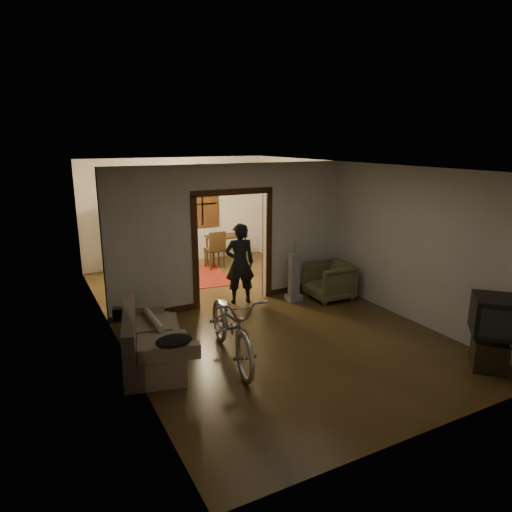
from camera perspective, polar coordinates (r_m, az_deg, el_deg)
floor at (r=8.88m, az=-0.90°, el=-7.10°), size 5.00×8.50×0.01m
ceiling at (r=8.27m, az=-0.98°, el=11.26°), size 5.00×8.50×0.01m
wall_back at (r=12.35m, az=-9.87°, el=5.55°), size 5.00×0.02×2.80m
wall_left at (r=7.71m, az=-17.79°, el=-0.21°), size 0.02×8.50×2.80m
wall_right at (r=9.82m, az=12.23°, el=3.19°), size 0.02×8.50×2.80m
partition_wall at (r=9.13m, az=-3.06°, el=2.67°), size 5.00×0.14×2.80m
door_casing at (r=9.19m, az=-3.03°, el=0.84°), size 1.74×0.20×2.32m
far_window at (r=12.52m, az=-6.78°, el=6.48°), size 0.98×0.06×1.28m
chandelier at (r=10.59m, az=-7.13°, el=9.40°), size 0.24×0.24×0.24m
light_switch at (r=9.57m, az=2.87°, el=2.30°), size 0.08×0.01×0.12m
sofa at (r=7.08m, az=-12.79°, el=-9.50°), size 1.23×1.99×0.85m
rolled_paper at (r=7.34m, az=-12.69°, el=-7.75°), size 0.11×0.84×0.11m
jacket at (r=6.19m, az=-10.23°, el=-10.39°), size 0.49×0.37×0.14m
bicycle at (r=6.91m, az=-3.03°, el=-8.63°), size 1.04×2.19×1.10m
armchair at (r=9.63m, az=9.13°, el=-3.09°), size 0.90×0.87×0.78m
tv_stand at (r=7.56m, az=27.09°, el=-10.89°), size 0.66×0.66×0.45m
crt_tv at (r=7.34m, az=27.62°, el=-6.64°), size 0.85×0.85×0.55m
vacuum at (r=9.41m, az=4.79°, el=-2.68°), size 0.32×0.26×1.00m
person at (r=9.18m, az=-2.04°, el=-0.94°), size 0.67×0.52×1.65m
oriental_rug at (r=11.20m, az=-7.41°, el=-2.57°), size 1.69×2.08×0.01m
locker at (r=11.77m, az=-14.94°, el=2.22°), size 0.91×0.57×1.74m
globe at (r=11.61m, az=-15.28°, el=7.40°), size 0.28×0.28×0.28m
desk at (r=12.24m, az=-3.75°, el=0.79°), size 1.16×0.88×0.76m
desk_chair at (r=11.78m, az=-5.22°, el=0.79°), size 0.52×0.52×0.99m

